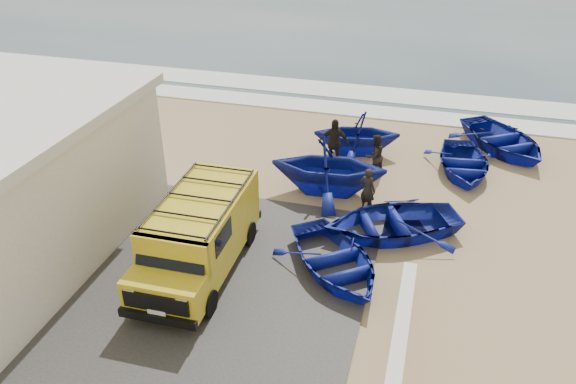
# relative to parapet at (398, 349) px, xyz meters

# --- Properties ---
(ground) EXTENTS (160.00, 160.00, 0.00)m
(ground) POSITION_rel_parapet_xyz_m (-5.00, 3.00, -0.28)
(ground) COLOR tan
(slab) EXTENTS (12.00, 10.00, 0.05)m
(slab) POSITION_rel_parapet_xyz_m (-7.00, 1.00, -0.25)
(slab) COLOR #3D3A38
(slab) RESTS_ON ground
(surf_line) EXTENTS (180.00, 1.60, 0.06)m
(surf_line) POSITION_rel_parapet_xyz_m (-5.00, 15.00, -0.25)
(surf_line) COLOR white
(surf_line) RESTS_ON ground
(surf_wash) EXTENTS (180.00, 2.20, 0.04)m
(surf_wash) POSITION_rel_parapet_xyz_m (-5.00, 17.50, -0.26)
(surf_wash) COLOR white
(surf_wash) RESTS_ON ground
(parapet) EXTENTS (0.35, 6.00, 0.55)m
(parapet) POSITION_rel_parapet_xyz_m (0.00, 0.00, 0.00)
(parapet) COLOR silver
(parapet) RESTS_ON ground
(van) EXTENTS (2.15, 5.16, 2.20)m
(van) POSITION_rel_parapet_xyz_m (-5.71, 1.94, 0.91)
(van) COLOR gold
(van) RESTS_ON ground
(boat_near_left) EXTENTS (4.60, 4.80, 0.81)m
(boat_near_left) POSITION_rel_parapet_xyz_m (-2.04, 2.75, 0.13)
(boat_near_left) COLOR #132199
(boat_near_left) RESTS_ON ground
(boat_near_right) EXTENTS (5.20, 4.64, 0.89)m
(boat_near_right) POSITION_rel_parapet_xyz_m (-0.76, 5.09, 0.17)
(boat_near_right) COLOR #132199
(boat_near_right) RESTS_ON ground
(boat_mid_left) EXTENTS (4.23, 3.74, 2.08)m
(boat_mid_left) POSITION_rel_parapet_xyz_m (-3.17, 7.09, 0.77)
(boat_mid_left) COLOR #132199
(boat_mid_left) RESTS_ON ground
(boat_mid_right) EXTENTS (3.16, 4.09, 0.78)m
(boat_mid_right) POSITION_rel_parapet_xyz_m (1.34, 9.91, 0.12)
(boat_mid_right) COLOR #132199
(boat_mid_right) RESTS_ON ground
(boat_far_left) EXTENTS (3.84, 3.48, 1.76)m
(boat_far_left) POSITION_rel_parapet_xyz_m (-2.76, 10.45, 0.61)
(boat_far_left) COLOR #132199
(boat_far_left) RESTS_ON ground
(boat_far_right) EXTENTS (5.09, 5.43, 0.92)m
(boat_far_right) POSITION_rel_parapet_xyz_m (2.85, 12.34, 0.18)
(boat_far_right) COLOR #132199
(boat_far_right) RESTS_ON ground
(fisherman_front) EXTENTS (0.67, 0.60, 1.55)m
(fisherman_front) POSITION_rel_parapet_xyz_m (-1.69, 6.29, 0.50)
(fisherman_front) COLOR black
(fisherman_front) RESTS_ON ground
(fisherman_middle) EXTENTS (0.99, 1.00, 1.63)m
(fisherman_middle) POSITION_rel_parapet_xyz_m (-1.82, 8.78, 0.54)
(fisherman_middle) COLOR black
(fisherman_middle) RESTS_ON ground
(fisherman_back) EXTENTS (1.18, 0.65, 1.92)m
(fisherman_back) POSITION_rel_parapet_xyz_m (-3.41, 9.12, 0.68)
(fisherman_back) COLOR black
(fisherman_back) RESTS_ON ground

